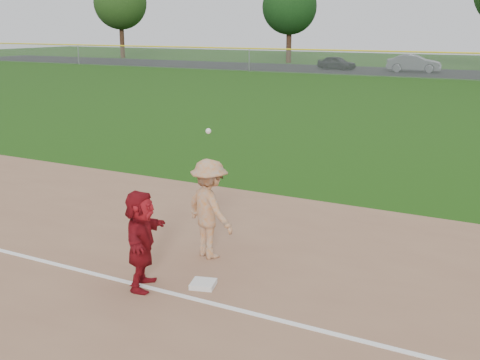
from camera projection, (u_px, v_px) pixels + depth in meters
The scene contains 9 objects.
ground at pixel (197, 276), 9.97m from camera, with size 160.00×160.00×0.00m, color #1C470D.
foul_line at pixel (169, 293), 9.28m from camera, with size 60.00×0.10×0.01m, color white.
first_base at pixel (203, 284), 9.50m from camera, with size 0.37×0.37×0.08m, color white.
base_runner at pixel (141, 240), 9.29m from camera, with size 1.47×0.47×1.59m, color maroon.
car_left at pixel (337, 63), 55.28m from camera, with size 1.44×3.58×1.22m, color black.
car_mid at pixel (414, 63), 52.22m from camera, with size 1.61×4.61×1.52m, color #525559.
first_base_play at pixel (210, 209), 10.54m from camera, with size 1.31×1.06×2.36m.
tree_0 at pixel (120, 3), 72.88m from camera, with size 6.40×6.40×9.81m.
tree_1 at pixel (290, 7), 63.75m from camera, with size 5.80×5.80×8.75m.
Camera 1 is at (5.05, -7.79, 4.04)m, focal length 45.00 mm.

